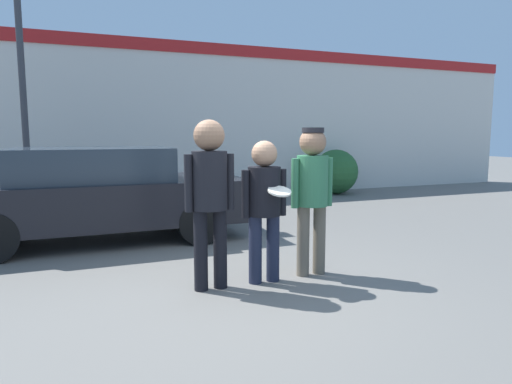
# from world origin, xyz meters

# --- Properties ---
(ground_plane) EXTENTS (56.00, 56.00, 0.00)m
(ground_plane) POSITION_xyz_m (0.00, 0.00, 0.00)
(ground_plane) COLOR #66635E
(storefront_building) EXTENTS (24.00, 0.22, 4.05)m
(storefront_building) POSITION_xyz_m (0.00, 7.37, 2.06)
(storefront_building) COLOR silver
(storefront_building) RESTS_ON ground
(person_left) EXTENTS (0.55, 0.38, 1.84)m
(person_left) POSITION_xyz_m (-0.29, 0.13, 1.13)
(person_left) COLOR black
(person_left) RESTS_ON ground
(person_middle_with_frisbee) EXTENTS (0.54, 0.57, 1.62)m
(person_middle_with_frisbee) POSITION_xyz_m (0.35, 0.13, 0.96)
(person_middle_with_frisbee) COLOR #1E2338
(person_middle_with_frisbee) RESTS_ON ground
(person_right) EXTENTS (0.54, 0.37, 1.77)m
(person_right) POSITION_xyz_m (0.98, 0.18, 1.08)
(person_right) COLOR #665B4C
(person_right) RESTS_ON ground
(parked_car_near) EXTENTS (4.53, 1.96, 1.48)m
(parked_car_near) POSITION_xyz_m (-1.29, 3.04, 0.76)
(parked_car_near) COLOR black
(parked_car_near) RESTS_ON ground
(street_lamp) EXTENTS (1.59, 0.35, 5.27)m
(street_lamp) POSITION_xyz_m (-2.11, 4.99, 3.31)
(street_lamp) COLOR #38383D
(street_lamp) RESTS_ON ground
(shrub) EXTENTS (1.26, 1.26, 1.26)m
(shrub) POSITION_xyz_m (5.28, 6.55, 0.63)
(shrub) COLOR #285B2D
(shrub) RESTS_ON ground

